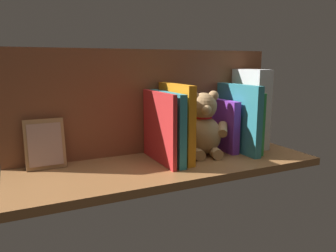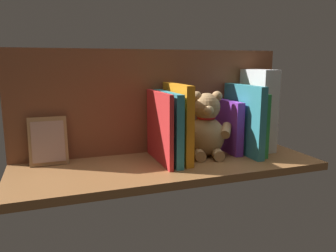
{
  "view_description": "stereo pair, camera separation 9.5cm",
  "coord_description": "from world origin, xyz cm",
  "px_view_note": "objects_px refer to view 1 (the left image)",
  "views": [
    {
      "loc": [
        40.06,
        83.86,
        28.62
      ],
      "look_at": [
        0.0,
        0.0,
        10.8
      ],
      "focal_mm": 35.54,
      "sensor_mm": 36.0,
      "label": 1
    },
    {
      "loc": [
        31.33,
        87.49,
        28.62
      ],
      "look_at": [
        0.0,
        0.0,
        10.8
      ],
      "focal_mm": 35.54,
      "sensor_mm": 36.0,
      "label": 2
    }
  ],
  "objects_px": {
    "dictionary_thick_white": "(250,109)",
    "teddy_bear": "(203,127)",
    "book_0": "(243,121)",
    "picture_frame_leaning": "(45,144)"
  },
  "relations": [
    {
      "from": "dictionary_thick_white",
      "to": "book_0",
      "type": "xyz_separation_m",
      "value": [
        0.05,
        0.02,
        -0.03
      ]
    },
    {
      "from": "dictionary_thick_white",
      "to": "book_0",
      "type": "relative_size",
      "value": 1.36
    },
    {
      "from": "dictionary_thick_white",
      "to": "picture_frame_leaning",
      "type": "bearing_deg",
      "value": -4.24
    },
    {
      "from": "dictionary_thick_white",
      "to": "teddy_bear",
      "type": "height_order",
      "value": "dictionary_thick_white"
    },
    {
      "from": "book_0",
      "to": "teddy_bear",
      "type": "relative_size",
      "value": 0.96
    },
    {
      "from": "book_0",
      "to": "picture_frame_leaning",
      "type": "height_order",
      "value": "book_0"
    },
    {
      "from": "picture_frame_leaning",
      "to": "dictionary_thick_white",
      "type": "bearing_deg",
      "value": 175.76
    },
    {
      "from": "book_0",
      "to": "picture_frame_leaning",
      "type": "xyz_separation_m",
      "value": [
        0.61,
        -0.07,
        -0.03
      ]
    },
    {
      "from": "teddy_bear",
      "to": "picture_frame_leaning",
      "type": "bearing_deg",
      "value": 6.59
    },
    {
      "from": "dictionary_thick_white",
      "to": "picture_frame_leaning",
      "type": "relative_size",
      "value": 1.93
    }
  ]
}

